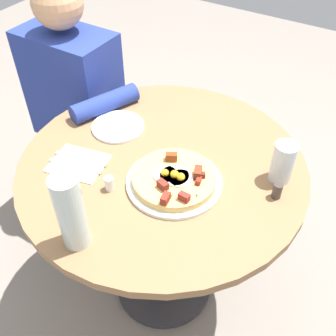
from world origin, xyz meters
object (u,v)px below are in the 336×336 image
person_seated (80,123)px  bread_plate (118,127)px  fork (75,166)px  knife (81,159)px  breakfast_pizza (174,178)px  pepper_shaker (277,191)px  water_glass (283,162)px  pizza_plate (174,182)px  water_bottle (71,212)px  dining_table (163,199)px  salt_shaker (109,183)px

person_seated → bread_plate: size_ratio=6.18×
person_seated → bread_plate: 0.46m
fork → knife: bearing=90.0°
breakfast_pizza → pepper_shaker: size_ratio=4.98×
bread_plate → water_glass: bearing=5.8°
water_glass → knife: bearing=-155.7°
bread_plate → pizza_plate: bearing=-23.0°
pepper_shaker → breakfast_pizza: bearing=-158.1°
bread_plate → water_bottle: 0.50m
knife → water_glass: 0.63m
dining_table → knife: 0.32m
breakfast_pizza → pizza_plate: bearing=140.8°
breakfast_pizza → person_seated: bearing=156.1°
fork → pizza_plate: bearing=7.2°
breakfast_pizza → water_glass: 0.32m
dining_table → bread_plate: size_ratio=5.01×
dining_table → water_bottle: water_bottle is taller
breakfast_pizza → knife: bearing=-168.0°
pizza_plate → knife: bearing=-167.7°
salt_shaker → breakfast_pizza: bearing=37.6°
person_seated → water_bottle: 0.90m
knife → dining_table: bearing=17.9°
bread_plate → person_seated: bearing=155.5°
fork → water_glass: size_ratio=1.39×
pizza_plate → pepper_shaker: (0.28, 0.11, 0.02)m
knife → salt_shaker: bearing=-29.9°
breakfast_pizza → dining_table: bearing=143.0°
water_glass → salt_shaker: size_ratio=2.86×
bread_plate → fork: bread_plate is taller
person_seated → fork: bearing=-47.2°
knife → water_glass: water_glass is taller
dining_table → bread_plate: bearing=162.9°
knife → salt_shaker: (0.16, -0.05, 0.02)m
pizza_plate → salt_shaker: (-0.15, -0.12, 0.02)m
dining_table → person_seated: person_seated is taller
knife → pepper_shaker: size_ratio=3.54×
pizza_plate → knife: size_ratio=1.61×
pizza_plate → salt_shaker: bearing=-141.7°
pizza_plate → bread_plate: 0.34m
breakfast_pizza → water_glass: water_glass is taller
pepper_shaker → pizza_plate: bearing=-158.5°
fork → water_glass: 0.63m
person_seated → fork: (0.37, -0.40, 0.23)m
person_seated → fork: size_ratio=6.31×
breakfast_pizza → pepper_shaker: 0.30m
dining_table → knife: (-0.23, -0.13, 0.18)m
pizza_plate → pepper_shaker: bearing=21.5°
water_glass → salt_shaker: (-0.41, -0.31, -0.04)m
bread_plate → salt_shaker: salt_shaker is taller
water_glass → water_bottle: size_ratio=0.57×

